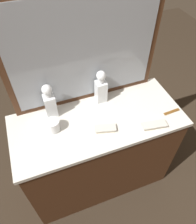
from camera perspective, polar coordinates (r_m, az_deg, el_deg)
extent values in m
plane|color=#2D2319|center=(2.22, 0.00, -16.31)|extent=(6.00, 6.00, 0.00)
cube|color=#472816|center=(1.85, 0.00, -10.80)|extent=(1.15, 0.50, 0.82)
cube|color=silver|center=(1.51, 0.00, -2.40)|extent=(1.19, 0.52, 0.03)
cube|color=#472816|center=(1.41, -3.64, 15.49)|extent=(1.03, 0.03, 0.78)
cube|color=gray|center=(1.40, -3.44, 15.19)|extent=(0.95, 0.01, 0.70)
cube|color=white|center=(1.57, 0.76, 5.40)|extent=(0.07, 0.07, 0.17)
cube|color=#9E5619|center=(1.59, 0.75, 4.69)|extent=(0.06, 0.06, 0.11)
cylinder|color=white|center=(1.51, 0.79, 8.15)|extent=(0.04, 0.04, 0.03)
sphere|color=white|center=(1.48, 0.81, 9.49)|extent=(0.07, 0.07, 0.07)
cube|color=white|center=(1.50, -12.28, 1.60)|extent=(0.07, 0.07, 0.17)
cube|color=#9E5619|center=(1.52, -12.16, 1.07)|extent=(0.06, 0.06, 0.13)
cylinder|color=white|center=(1.43, -12.91, 4.36)|extent=(0.04, 0.04, 0.03)
sphere|color=white|center=(1.40, -13.22, 5.69)|extent=(0.07, 0.07, 0.07)
cylinder|color=white|center=(1.44, -11.62, -3.45)|extent=(0.09, 0.09, 0.08)
cylinder|color=silver|center=(1.47, -11.42, -4.28)|extent=(0.08, 0.08, 0.01)
cube|color=#B7A88C|center=(1.44, 1.95, -4.48)|extent=(0.13, 0.08, 0.01)
cube|color=beige|center=(1.43, 1.96, -4.18)|extent=(0.15, 0.09, 0.01)
cube|color=#B7A88C|center=(1.50, 14.43, -3.46)|extent=(0.16, 0.08, 0.01)
cube|color=beige|center=(1.49, 14.52, -3.17)|extent=(0.17, 0.09, 0.01)
cube|color=brown|center=(1.63, 18.66, 0.07)|extent=(0.13, 0.03, 0.01)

